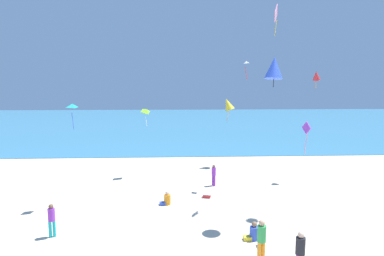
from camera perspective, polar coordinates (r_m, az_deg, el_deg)
The scene contains 17 objects.
ground_plane at distance 19.18m, azimuth -0.47°, elevation -12.75°, with size 120.00×120.00×0.00m, color beige.
ocean_water at distance 60.10m, azimuth -1.98°, elevation 1.11°, with size 120.00×60.00×0.05m, color teal.
cooler_box at distance 19.86m, azimuth 2.63°, elevation -11.69°, with size 0.54×0.51×0.23m.
person_1 at distance 16.00m, azimuth -23.33°, elevation -14.26°, with size 0.37×0.37×1.50m.
person_4 at distance 21.84m, azimuth 3.82°, elevation -7.97°, with size 0.40×0.40×1.43m.
person_5 at distance 14.99m, azimuth 10.63°, elevation -17.60°, with size 0.66×0.40×0.82m.
person_6 at distance 13.08m, azimuth 12.05°, elevation -18.31°, with size 0.45×0.45×1.68m.
person_7 at distance 12.61m, azimuth 18.39°, elevation -19.67°, with size 0.43×0.43×1.64m.
person_8 at distance 18.71m, azimuth -4.45°, elevation -12.36°, with size 0.67×0.44×0.78m.
kite_purple at distance 14.43m, azimuth 19.36°, elevation -0.30°, with size 0.20×0.52×1.38m.
kite_red at distance 24.05m, azimuth 20.90°, elevation 8.57°, with size 0.81×0.85×1.29m.
kite_blue at distance 15.67m, azimuth 14.14°, elevation 10.17°, with size 1.23×1.26×1.44m.
kite_lime at distance 23.64m, azimuth -7.92°, elevation 2.99°, with size 0.86×0.88×1.36m.
kite_yellow at distance 26.72m, azimuth 6.33°, elevation 4.14°, with size 1.25×1.03×2.01m.
kite_pink at distance 18.91m, azimuth 14.48°, elevation 18.77°, with size 0.38×0.89×1.67m.
kite_white at distance 21.24m, azimuth 9.46°, elevation 11.19°, with size 0.46×0.51×1.21m.
kite_teal at distance 18.43m, azimuth -20.20°, elevation 3.64°, with size 0.67×0.68×1.39m.
Camera 1 is at (-0.68, -7.99, 6.61)m, focal length 30.52 mm.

